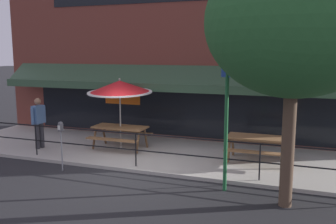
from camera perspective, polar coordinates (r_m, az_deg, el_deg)
The scene contains 11 objects.
ground_plane at distance 10.63m, azimuth -5.58°, elevation -9.18°, with size 120.00×120.00×0.00m, color #232326.
patio_deck at distance 12.37m, azimuth -1.58°, elevation -6.23°, with size 15.00×4.00×0.10m, color #ADA89E.
restaurant_building at distance 14.03m, azimuth 1.75°, elevation 12.28°, with size 15.00×1.60×8.25m.
patio_railing at distance 10.66m, azimuth -4.95°, elevation -4.63°, with size 13.84×0.04×0.97m.
picnic_table_left at distance 12.65m, azimuth -7.32°, elevation -2.89°, with size 1.80×1.42×0.76m.
picnic_table_centre at distance 11.38m, azimuth 13.58°, elevation -4.46°, with size 1.80×1.42×0.76m.
patio_umbrella_left at distance 12.46m, azimuth -7.37°, elevation 3.79°, with size 2.14×2.14×2.38m.
pedestrian_walking at distance 13.28m, azimuth -19.11°, elevation -1.21°, with size 0.29×0.62×1.71m.
parking_meter_near at distance 10.86m, azimuth -16.02°, elevation -2.82°, with size 0.15×0.16×1.42m.
street_sign_pole at distance 8.88m, azimuth 8.92°, elevation 1.11°, with size 0.28×0.09×4.11m.
street_tree_curbside at distance 8.15m, azimuth 19.55°, elevation 14.33°, with size 3.69×3.32×6.07m.
Camera 1 is at (4.37, -9.08, 3.35)m, focal length 40.00 mm.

